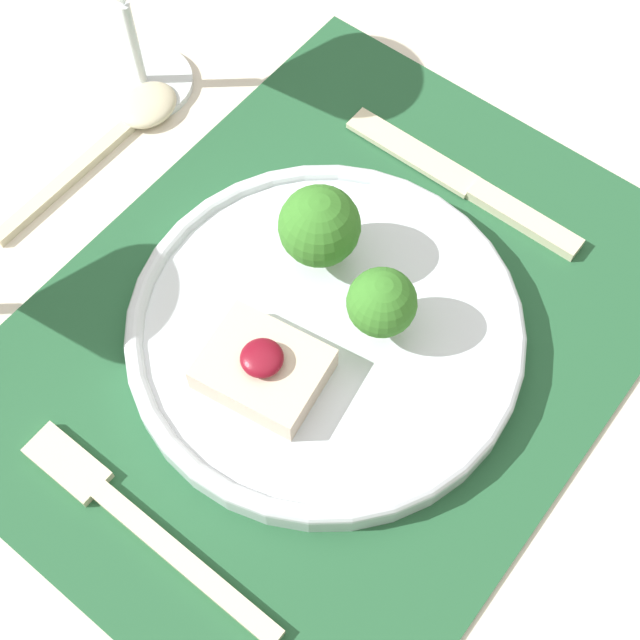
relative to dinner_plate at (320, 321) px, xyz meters
The scene contains 7 objects.
ground_plane 0.75m from the dinner_plate, 41.68° to the right, with size 8.00×8.00×0.00m, color gray.
dining_table 0.11m from the dinner_plate, 41.68° to the right, with size 1.31×0.98×0.73m.
placemat 0.02m from the dinner_plate, 41.68° to the right, with size 0.45×0.34×0.00m, color #235633.
dinner_plate is the anchor object (origin of this frame).
fork 0.16m from the dinner_plate, behind, with size 0.02×0.19×0.01m.
knife 0.16m from the dinner_plate, ahead, with size 0.02×0.19×0.01m.
spoon 0.22m from the dinner_plate, 77.91° to the left, with size 0.17×0.04×0.01m.
Camera 1 is at (-0.21, -0.16, 1.25)m, focal length 50.00 mm.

